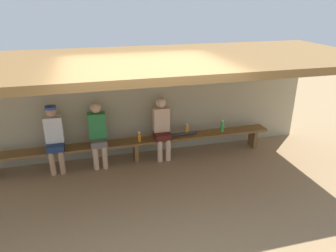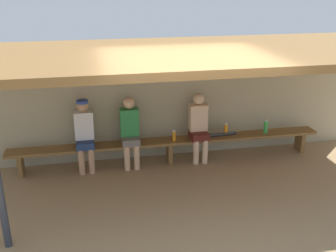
{
  "view_description": "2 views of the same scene",
  "coord_description": "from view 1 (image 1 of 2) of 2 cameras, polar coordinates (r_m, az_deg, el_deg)",
  "views": [
    {
      "loc": [
        -0.86,
        -4.41,
        3.23
      ],
      "look_at": [
        0.66,
        1.39,
        0.79
      ],
      "focal_mm": 33.69,
      "sensor_mm": 36.0,
      "label": 1
    },
    {
      "loc": [
        -1.4,
        -5.33,
        3.42
      ],
      "look_at": [
        -0.06,
        1.38,
        0.82
      ],
      "focal_mm": 42.58,
      "sensor_mm": 36.0,
      "label": 2
    }
  ],
  "objects": [
    {
      "name": "water_bottle_orange",
      "position": [
        6.86,
        3.41,
        -0.61
      ],
      "size": [
        0.07,
        0.07,
        0.25
      ],
      "color": "orange",
      "rests_on": "bench"
    },
    {
      "name": "player_middle",
      "position": [
        6.47,
        -12.58,
        -1.12
      ],
      "size": [
        0.34,
        0.42,
        1.34
      ],
      "color": "slate",
      "rests_on": "ground"
    },
    {
      "name": "ground_plane",
      "position": [
        5.54,
        -3.1,
        -13.56
      ],
      "size": [
        24.0,
        24.0,
        0.0
      ],
      "primitive_type": "plane",
      "color": "#9E7F59"
    },
    {
      "name": "water_bottle_blue",
      "position": [
        7.1,
        9.81,
        0.0
      ],
      "size": [
        0.08,
        0.08,
        0.27
      ],
      "color": "green",
      "rests_on": "bench"
    },
    {
      "name": "water_bottle_green",
      "position": [
        6.56,
        -5.22,
        -1.94
      ],
      "size": [
        0.07,
        0.07,
        0.21
      ],
      "color": "orange",
      "rests_on": "bench"
    },
    {
      "name": "baseball_bat",
      "position": [
        6.8,
        1.86,
        -1.56
      ],
      "size": [
        0.84,
        0.13,
        0.07
      ],
      "primitive_type": "cylinder",
      "rotation": [
        0.0,
        1.57,
        0.08
      ],
      "color": "#333338",
      "rests_on": "bench"
    },
    {
      "name": "dugout_roof",
      "position": [
        5.27,
        -5.2,
        11.48
      ],
      "size": [
        8.0,
        2.8,
        0.12
      ],
      "primitive_type": "cube",
      "color": "brown",
      "rests_on": "back_wall"
    },
    {
      "name": "player_leftmost",
      "position": [
        6.5,
        -19.87,
        -1.67
      ],
      "size": [
        0.34,
        0.42,
        1.34
      ],
      "color": "navy",
      "rests_on": "ground"
    },
    {
      "name": "back_wall",
      "position": [
        6.81,
        -6.75,
        3.8
      ],
      "size": [
        8.0,
        0.2,
        2.2
      ],
      "primitive_type": "cube",
      "color": "tan",
      "rests_on": "ground"
    },
    {
      "name": "player_rightmost",
      "position": [
        6.63,
        -1.13,
        0.0
      ],
      "size": [
        0.34,
        0.42,
        1.34
      ],
      "color": "#591E19",
      "rests_on": "ground"
    },
    {
      "name": "bench",
      "position": [
        6.66,
        -5.91,
        -3.21
      ],
      "size": [
        6.0,
        0.36,
        0.46
      ],
      "color": "brown",
      "rests_on": "ground"
    }
  ]
}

